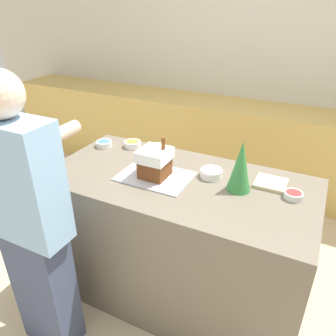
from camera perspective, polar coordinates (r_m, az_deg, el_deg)
ground_plane at (r=2.58m, az=1.49°, el=-20.27°), size 12.00×12.00×0.00m
wall_back at (r=3.77m, az=15.95°, el=17.29°), size 8.00×0.05×2.60m
back_cabinet_block at (r=3.70m, az=13.21°, el=3.67°), size 6.00×0.60×0.91m
kitchen_island at (r=2.25m, az=1.64°, el=-12.30°), size 1.64×0.81×0.93m
baking_tray at (r=2.01m, az=-2.27°, el=-1.44°), size 0.44×0.32×0.01m
gingerbread_house at (r=1.97m, az=-2.31°, el=1.04°), size 0.18×0.19×0.25m
decorative_tree at (r=1.85m, az=12.53°, el=0.29°), size 0.14×0.14×0.30m
candy_bowl_near_tray_left at (r=2.42m, az=-6.20°, el=4.19°), size 0.12×0.12×0.04m
candy_bowl_center_rear at (r=2.35m, az=-1.78°, el=3.56°), size 0.11×0.11×0.04m
candy_bowl_front_corner at (r=2.02m, az=7.57°, el=-0.86°), size 0.13×0.13×0.05m
candy_bowl_behind_tray at (r=1.92m, az=21.00°, el=-4.43°), size 0.10×0.10×0.04m
candy_bowl_near_tray_right at (r=2.46m, az=-11.08°, el=4.19°), size 0.12×0.12×0.04m
cookbook at (r=2.02m, az=17.46°, el=-2.53°), size 0.18×0.17×0.02m
person at (r=1.87m, az=-22.75°, el=-9.21°), size 0.44×0.54×1.66m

